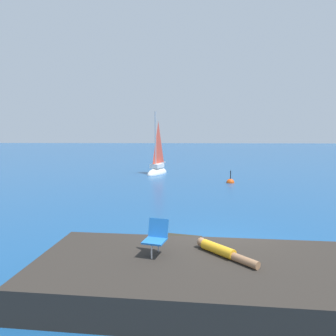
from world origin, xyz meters
name	(u,v)px	position (x,y,z in m)	size (l,w,h in m)	color
ground_plane	(216,248)	(0.00, 0.00, 0.00)	(160.00, 160.00, 0.00)	navy
shore_ledge	(212,278)	(-0.40, -2.71, 0.36)	(7.89, 3.35, 0.72)	#2D2823
boulder_seaward	(268,265)	(1.25, -1.18, 0.00)	(1.16, 0.93, 0.64)	#282526
boulder_inland	(174,255)	(-1.28, -0.56, 0.00)	(1.42, 1.14, 0.78)	#2E2B1F
sailboat_near	(157,170)	(-2.98, 16.69, 0.30)	(2.08, 3.11, 5.62)	white
person_sunbather	(222,251)	(-0.13, -2.34, 0.83)	(1.27, 1.41, 0.25)	gold
beach_chair	(156,235)	(-1.66, -2.25, 1.16)	(0.62, 0.70, 0.80)	blue
marker_buoy	(230,183)	(2.39, 12.29, 0.01)	(0.56, 0.56, 1.13)	#EA5114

